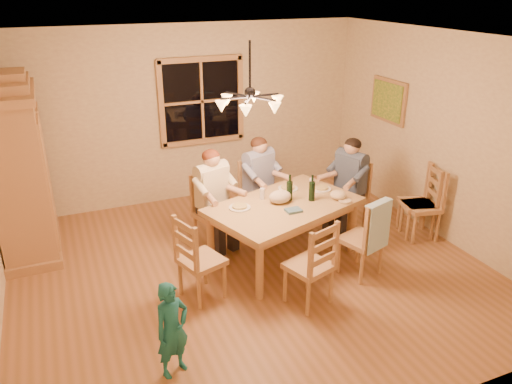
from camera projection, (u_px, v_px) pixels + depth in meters
name	position (u px, v px, depth m)	size (l,w,h in m)	color
floor	(251.00, 270.00, 6.08)	(5.50, 5.50, 0.00)	olive
ceiling	(250.00, 40.00, 5.02)	(5.50, 5.00, 0.02)	white
wall_back	(189.00, 115.00, 7.67)	(5.50, 0.02, 2.70)	tan
wall_right	(445.00, 138.00, 6.53)	(0.02, 5.00, 2.70)	tan
window	(202.00, 101.00, 7.63)	(1.30, 0.06, 1.30)	black
painting	(388.00, 101.00, 7.44)	(0.06, 0.78, 0.64)	#A37A46
chandelier	(250.00, 101.00, 5.26)	(0.77, 0.68, 0.71)	black
armoire	(20.00, 173.00, 6.16)	(0.66, 1.40, 2.30)	#A37A46
dining_table	(284.00, 211.00, 6.08)	(2.05, 1.61, 0.76)	#AA7C4B
chair_far_left	(214.00, 225.00, 6.54)	(0.55, 0.54, 0.99)	#A48348
chair_far_right	(259.00, 208.00, 7.02)	(0.55, 0.54, 0.99)	#A48348
chair_near_left	(308.00, 278.00, 5.36)	(0.55, 0.54, 0.99)	#A48348
chair_near_right	(360.00, 251.00, 5.91)	(0.55, 0.54, 0.99)	#A48348
chair_end_left	(202.00, 272.00, 5.47)	(0.54, 0.55, 0.99)	#A48348
chair_end_right	(347.00, 209.00, 6.98)	(0.54, 0.55, 0.99)	#A48348
adult_woman	(213.00, 187.00, 6.33)	(0.49, 0.52, 0.87)	beige
adult_plaid_man	(259.00, 172.00, 6.81)	(0.49, 0.52, 0.87)	#32468B
adult_slate_man	(350.00, 173.00, 6.77)	(0.52, 0.49, 0.87)	#3E4A63
towel	(377.00, 226.00, 5.62)	(0.38, 0.10, 0.58)	#ABD9E8
wine_bottle_a	(290.00, 188.00, 6.08)	(0.08, 0.08, 0.33)	black
wine_bottle_b	(312.00, 188.00, 6.07)	(0.08, 0.08, 0.33)	black
plate_woman	(240.00, 208.00, 5.91)	(0.26, 0.26, 0.02)	white
plate_plaid	(288.00, 189.00, 6.46)	(0.26, 0.26, 0.02)	white
plate_slate	(321.00, 189.00, 6.45)	(0.26, 0.26, 0.02)	white
wine_glass_a	(262.00, 194.00, 6.15)	(0.06, 0.06, 0.14)	silver
wine_glass_b	(312.00, 183.00, 6.46)	(0.06, 0.06, 0.14)	silver
cap	(338.00, 195.00, 6.15)	(0.20, 0.20, 0.11)	beige
napkin	(293.00, 210.00, 5.83)	(0.18, 0.14, 0.03)	#45697F
cloth_bundle	(280.00, 197.00, 6.04)	(0.28, 0.22, 0.15)	tan
child	(172.00, 330.00, 4.33)	(0.34, 0.22, 0.92)	#1B717C
chair_spare_front	(420.00, 216.00, 6.76)	(0.50, 0.51, 0.99)	#A48348
chair_spare_back	(416.00, 214.00, 6.84)	(0.53, 0.55, 0.99)	#A48348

